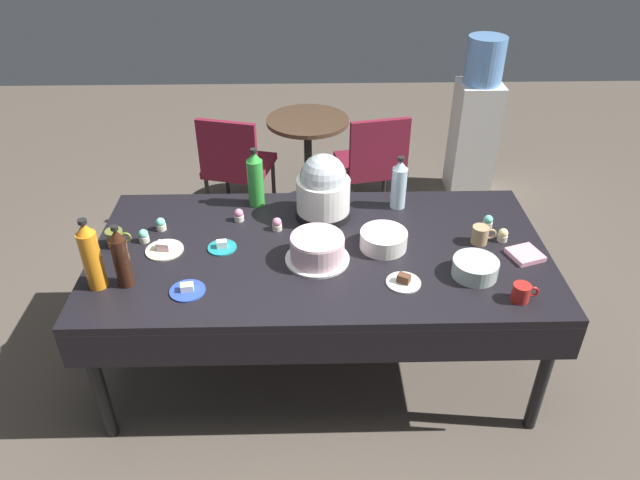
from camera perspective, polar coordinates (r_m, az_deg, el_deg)
The scene contains 28 objects.
ground at distance 3.37m, azimuth -0.00°, elevation -11.36°, with size 9.00×9.00×0.00m, color brown.
potluck_table at distance 2.92m, azimuth -0.00°, elevation -1.82°, with size 2.20×1.10×0.75m.
frosted_layer_cake at distance 2.77m, azimuth -0.26°, elevation -0.87°, with size 0.30×0.30×0.13m.
slow_cooker at distance 3.05m, azimuth 0.31°, elevation 4.92°, with size 0.29×0.29×0.35m.
glass_salad_bowl at distance 2.78m, azimuth 14.67°, elevation -2.60°, with size 0.21×0.21×0.08m, color #B2C6BC.
ceramic_snack_bowl at distance 2.88m, azimuth 6.12°, elevation 0.03°, with size 0.23×0.23×0.09m, color silver.
dessert_plate_cream at distance 2.95m, azimuth -14.74°, elevation -0.85°, with size 0.18×0.18×0.05m.
dessert_plate_cobalt at distance 2.67m, azimuth -12.62°, elevation -4.69°, with size 0.16×0.16×0.04m.
dessert_plate_white at distance 2.68m, azimuth 8.03°, elevation -3.95°, with size 0.16×0.16×0.05m.
dessert_plate_teal at distance 2.91m, azimuth -9.39°, elevation -0.63°, with size 0.14×0.14×0.04m.
cupcake_cocoa at distance 3.01m, azimuth -4.15°, elevation 1.52°, with size 0.05×0.05×0.07m.
cupcake_rose at distance 3.11m, azimuth -7.80°, elevation 2.39°, with size 0.05×0.05×0.07m.
cupcake_mint at distance 3.11m, azimuth -15.05°, elevation 1.48°, with size 0.05×0.05×0.07m.
cupcake_berry at distance 3.06m, azimuth 17.15°, elevation 0.46°, with size 0.05×0.05×0.07m.
cupcake_vanilla at distance 3.04m, azimuth -16.58°, elevation 0.38°, with size 0.05×0.05×0.07m.
cupcake_lemon at distance 3.14m, azimuth 15.83°, elevation 1.72°, with size 0.05×0.05×0.07m.
soda_bottle_orange_juice at distance 2.73m, azimuth -21.11°, elevation -1.44°, with size 0.08×0.08×0.35m.
soda_bottle_lime_soda at distance 3.18m, azimuth -6.22°, elevation 5.84°, with size 0.08×0.08×0.33m.
soda_bottle_cola at distance 2.71m, azimuth -18.56°, elevation -1.65°, with size 0.07×0.07×0.31m.
soda_bottle_water at distance 3.18m, azimuth 7.60°, elevation 5.34°, with size 0.08×0.08×0.29m.
coffee_mug_red at distance 2.69m, azimuth 18.80°, elevation -4.81°, with size 0.12×0.08×0.08m.
coffee_mug_tan at distance 3.00m, azimuth 15.16°, elevation 0.49°, with size 0.12×0.08×0.09m.
coffee_mug_olive at distance 3.04m, azimuth -19.03°, elevation 0.19°, with size 0.12×0.08×0.09m.
paper_napkin_stack at distance 2.98m, azimuth 19.11°, elevation -1.33°, with size 0.14×0.14×0.02m, color pink.
maroon_chair_left at distance 4.30m, azimuth -8.13°, elevation 7.43°, with size 0.54×0.54×0.85m.
maroon_chair_right at distance 4.30m, azimuth 5.12°, elevation 7.61°, with size 0.52×0.52×0.85m.
round_cafe_table at distance 4.47m, azimuth -1.17°, elevation 8.92°, with size 0.60×0.60×0.72m.
water_cooler at distance 4.81m, azimuth 14.70°, elevation 10.86°, with size 0.32×0.32×1.24m.
Camera 1 is at (-0.06, -2.36, 2.40)m, focal length 33.32 mm.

